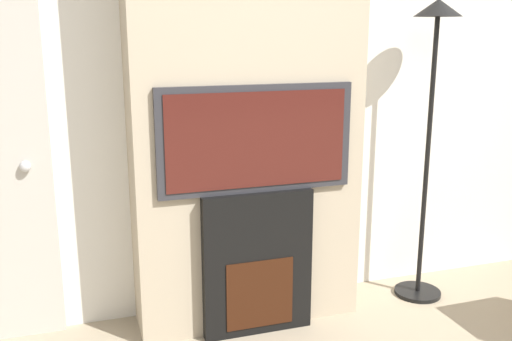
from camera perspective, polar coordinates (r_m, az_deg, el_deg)
name	(u,v)px	position (r m, az deg, el deg)	size (l,w,h in m)	color
wall_back	(235,89)	(3.40, -2.09, 8.14)	(6.00, 0.06, 2.70)	silver
chimney_breast	(246,93)	(3.20, -1.03, 7.79)	(1.30, 0.37, 2.70)	tan
fireplace	(256,262)	(3.26, 0.01, -9.16)	(0.63, 0.15, 0.83)	black
television	(256,139)	(3.05, 0.02, 3.17)	(1.08, 0.07, 0.58)	#2D2D33
floor_lamp	(432,88)	(3.62, 17.23, 7.90)	(0.30, 0.30, 1.87)	black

